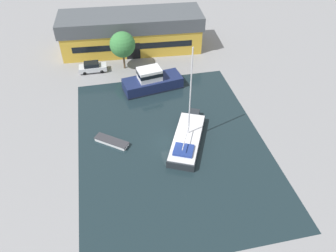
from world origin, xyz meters
name	(u,v)px	position (x,y,z in m)	size (l,w,h in m)	color
ground_plane	(172,144)	(0.00, 0.00, 0.00)	(440.00, 440.00, 0.00)	gray
water_canal	(172,144)	(0.00, 0.00, 0.00)	(23.49, 31.15, 0.01)	#19282D
warehouse_building	(131,32)	(-1.68, 26.39, 3.37)	(25.69, 9.63, 6.65)	gold
quay_tree_near_building	(122,45)	(-3.88, 19.81, 4.35)	(4.18, 4.18, 6.45)	brown
parked_car	(93,67)	(-9.20, 19.76, 0.84)	(4.54, 1.89, 1.69)	silver
sailboat_moored	(187,138)	(2.01, -0.11, 0.64)	(7.02, 10.80, 13.14)	#23282D
motor_cruiser	(152,81)	(-0.34, 12.81, 1.30)	(9.54, 4.93, 3.56)	#19234C
small_dinghy	(112,142)	(-7.51, 1.68, 0.27)	(4.43, 3.77, 0.53)	white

